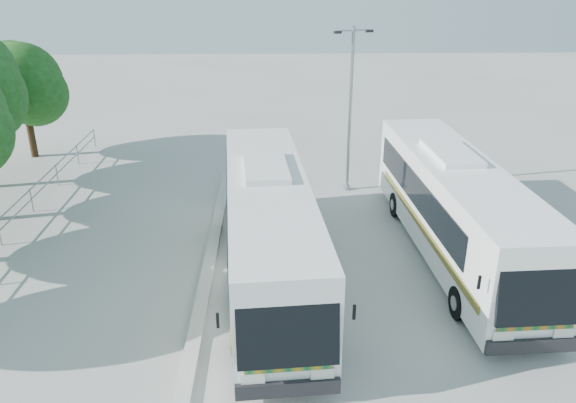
{
  "coord_description": "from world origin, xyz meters",
  "views": [
    {
      "loc": [
        -0.16,
        -15.48,
        9.42
      ],
      "look_at": [
        0.39,
        2.07,
        1.98
      ],
      "focal_mm": 35.0,
      "sensor_mm": 36.0,
      "label": 1
    }
  ],
  "objects_px": {
    "coach_main": "(268,226)",
    "coach_adjacent": "(456,207)",
    "lamppost": "(350,104)",
    "tree_far_e": "(23,83)"
  },
  "relations": [
    {
      "from": "coach_main",
      "to": "coach_adjacent",
      "type": "height_order",
      "value": "coach_main"
    },
    {
      "from": "coach_main",
      "to": "lamppost",
      "type": "relative_size",
      "value": 1.71
    },
    {
      "from": "coach_main",
      "to": "lamppost",
      "type": "xyz_separation_m",
      "value": [
        3.52,
        7.58,
        2.1
      ]
    },
    {
      "from": "tree_far_e",
      "to": "lamppost",
      "type": "xyz_separation_m",
      "value": [
        15.88,
        -5.25,
        0.04
      ]
    },
    {
      "from": "tree_far_e",
      "to": "coach_main",
      "type": "bearing_deg",
      "value": -46.07
    },
    {
      "from": "coach_main",
      "to": "coach_adjacent",
      "type": "distance_m",
      "value": 6.51
    },
    {
      "from": "tree_far_e",
      "to": "coach_adjacent",
      "type": "distance_m",
      "value": 22.07
    },
    {
      "from": "coach_main",
      "to": "lamppost",
      "type": "distance_m",
      "value": 8.62
    },
    {
      "from": "tree_far_e",
      "to": "coach_adjacent",
      "type": "relative_size",
      "value": 0.49
    },
    {
      "from": "coach_main",
      "to": "lamppost",
      "type": "bearing_deg",
      "value": 60.92
    }
  ]
}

